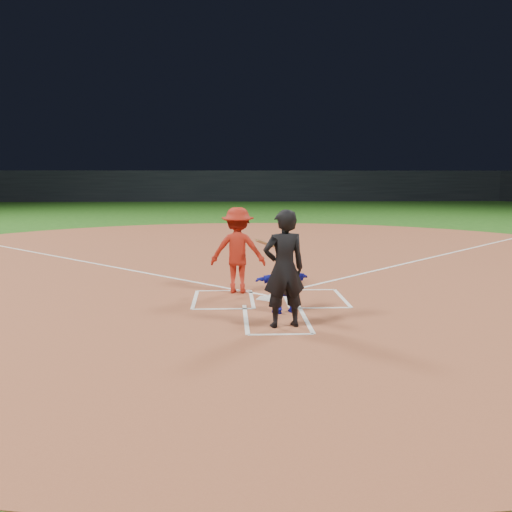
{
  "coord_description": "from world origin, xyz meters",
  "views": [
    {
      "loc": [
        -0.85,
        -11.98,
        2.63
      ],
      "look_at": [
        -0.3,
        -0.4,
        1.0
      ],
      "focal_mm": 40.0,
      "sensor_mm": 36.0,
      "label": 1
    }
  ],
  "objects_px": {
    "home_plate": "(269,298)",
    "umpire": "(284,269)",
    "catcher": "(284,282)",
    "batter_at_plate": "(238,250)"
  },
  "relations": [
    {
      "from": "catcher",
      "to": "home_plate",
      "type": "bearing_deg",
      "value": -102.29
    },
    {
      "from": "catcher",
      "to": "batter_at_plate",
      "type": "relative_size",
      "value": 0.63
    },
    {
      "from": "batter_at_plate",
      "to": "catcher",
      "type": "bearing_deg",
      "value": -66.41
    },
    {
      "from": "home_plate",
      "to": "batter_at_plate",
      "type": "xyz_separation_m",
      "value": [
        -0.66,
        0.73,
        0.96
      ]
    },
    {
      "from": "batter_at_plate",
      "to": "home_plate",
      "type": "bearing_deg",
      "value": -48.21
    },
    {
      "from": "home_plate",
      "to": "umpire",
      "type": "relative_size",
      "value": 0.29
    },
    {
      "from": "home_plate",
      "to": "batter_at_plate",
      "type": "relative_size",
      "value": 0.31
    },
    {
      "from": "home_plate",
      "to": "catcher",
      "type": "relative_size",
      "value": 0.5
    },
    {
      "from": "catcher",
      "to": "batter_at_plate",
      "type": "distance_m",
      "value": 2.18
    },
    {
      "from": "catcher",
      "to": "umpire",
      "type": "relative_size",
      "value": 0.59
    }
  ]
}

